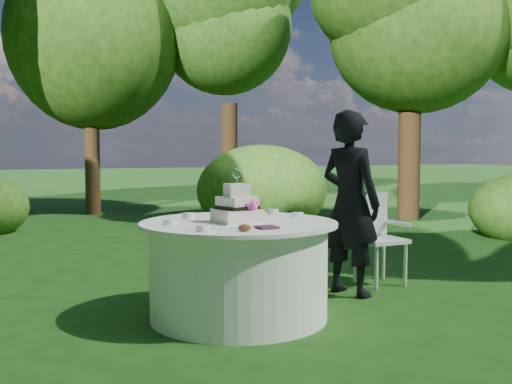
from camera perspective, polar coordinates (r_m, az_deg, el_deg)
ground at (r=4.88m, az=-1.65°, el=-11.86°), size 80.00×80.00×0.00m
napkins at (r=4.30m, az=1.03°, el=-3.38°), size 0.14×0.14×0.02m
feather_plume at (r=4.35m, az=-1.92°, el=-3.35°), size 0.48×0.07×0.01m
guest at (r=5.55m, az=8.95°, el=-1.05°), size 0.59×0.72×1.70m
table at (r=4.78m, az=-1.66°, el=-7.38°), size 1.56×1.56×0.77m
cake at (r=4.66m, az=-1.77°, el=-1.52°), size 0.35×0.35×0.43m
chair at (r=6.13m, az=11.32°, el=-3.70°), size 0.46×0.44×0.89m
votives at (r=4.81m, az=-2.56°, el=-2.47°), size 1.21×0.96×0.04m
petal_cups at (r=4.73m, az=-0.30°, el=-2.53°), size 0.65×1.10×0.05m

